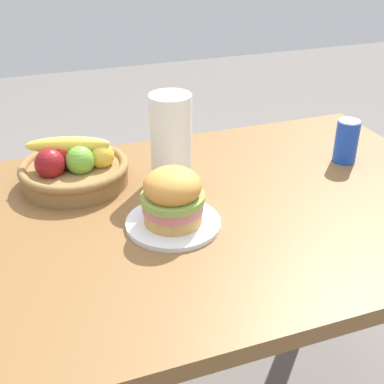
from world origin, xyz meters
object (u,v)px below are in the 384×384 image
object	(u,v)px
soda_can	(346,141)
fruit_basket	(74,167)
plate	(173,223)
paper_towel_roll	(171,139)
sandwich	(173,196)

from	to	relation	value
soda_can	fruit_basket	distance (m)	0.77
plate	paper_towel_roll	world-z (taller)	paper_towel_roll
soda_can	sandwich	bearing A→B (deg)	-164.59
plate	fruit_basket	distance (m)	0.34
sandwich	fruit_basket	bearing A→B (deg)	122.65
plate	fruit_basket	size ratio (longest dim) A/B	0.77
paper_towel_roll	soda_can	bearing A→B (deg)	-6.66
paper_towel_roll	sandwich	bearing A→B (deg)	-107.08
plate	fruit_basket	xyz separation A→B (m)	(-0.18, 0.29, 0.04)
soda_can	fruit_basket	size ratio (longest dim) A/B	0.43
sandwich	fruit_basket	world-z (taller)	sandwich
soda_can	paper_towel_roll	bearing A→B (deg)	173.34
plate	sandwich	size ratio (longest dim) A/B	1.52
sandwich	soda_can	size ratio (longest dim) A/B	1.16
plate	fruit_basket	world-z (taller)	fruit_basket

